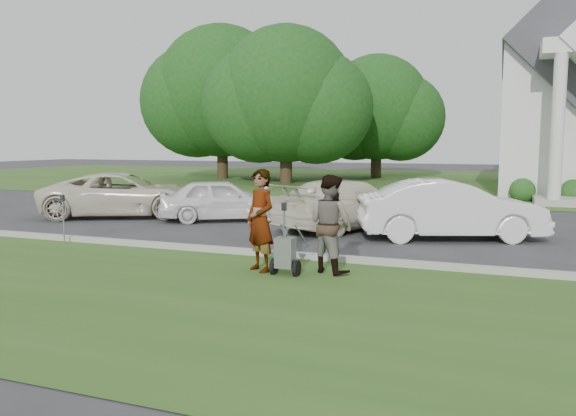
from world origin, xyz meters
The scene contains 16 objects.
ground centered at (0.00, 0.00, 0.00)m, with size 120.00×120.00×0.00m, color #333335.
grass_strip centered at (0.00, -3.00, 0.01)m, with size 80.00×7.00×0.01m, color #2E521C.
church_lawn centered at (0.00, 27.00, 0.01)m, with size 80.00×30.00×0.01m, color #2E521C.
curb centered at (0.00, 0.55, 0.07)m, with size 80.00×0.18×0.15m, color #9E9E93.
tree_left centered at (-8.01, 21.99, 5.11)m, with size 10.63×8.40×9.71m.
tree_far centered at (-14.01, 24.99, 5.69)m, with size 11.64×9.20×10.73m.
tree_back centered at (-4.01, 29.99, 4.73)m, with size 9.61×7.60×8.89m.
striping_cart centered at (0.79, -0.97, 0.43)m, with size 0.54×1.07×0.99m.
person_left centered at (0.21, -0.83, 1.01)m, with size 0.73×0.48×2.01m, color #999999.
person_right centered at (1.51, -0.43, 0.96)m, with size 0.93×0.72×1.91m, color #999999.
parking_meter_near centered at (0.45, -0.16, 0.84)m, with size 0.10×0.09×1.34m.
parking_meter_far centered at (-5.65, 0.24, 0.79)m, with size 0.09×0.08×1.26m.
car_a centered at (-7.52, 5.17, 0.76)m, with size 2.51×5.44×1.51m, color beige.
car_b centered at (-3.89, 5.44, 0.69)m, with size 1.63×4.04×1.38m, color white.
car_c centered at (0.37, 5.25, 0.73)m, with size 2.04×5.03×1.46m, color #EBE5C7.
car_d centered at (3.37, 4.41, 0.79)m, with size 1.67×4.78×1.58m, color white.
Camera 1 is at (4.58, -10.80, 2.53)m, focal length 35.00 mm.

